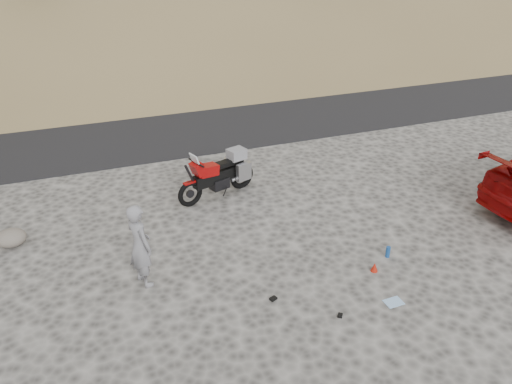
# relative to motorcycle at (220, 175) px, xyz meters

# --- Properties ---
(ground) EXTENTS (140.00, 140.00, 0.00)m
(ground) POSITION_rel_motorcycle_xyz_m (0.00, -2.86, -0.59)
(ground) COLOR #3D3C39
(ground) RESTS_ON ground
(road) EXTENTS (120.00, 7.00, 0.05)m
(road) POSITION_rel_motorcycle_xyz_m (0.00, 6.14, -0.59)
(road) COLOR black
(road) RESTS_ON ground
(motorcycle) EXTENTS (2.25, 1.10, 1.38)m
(motorcycle) POSITION_rel_motorcycle_xyz_m (0.00, 0.00, 0.00)
(motorcycle) COLOR black
(motorcycle) RESTS_ON ground
(man) EXTENTS (0.62, 0.74, 1.74)m
(man) POSITION_rel_motorcycle_xyz_m (-2.48, -2.95, -0.59)
(man) COLOR gray
(man) RESTS_ON ground
(small_rock) EXTENTS (0.71, 0.66, 0.38)m
(small_rock) POSITION_rel_motorcycle_xyz_m (-4.98, -0.63, -0.40)
(small_rock) COLOR #57534B
(small_rock) RESTS_ON ground
(gear_bottle) EXTENTS (0.12, 0.12, 0.25)m
(gear_bottle) POSITION_rel_motorcycle_xyz_m (2.50, -3.91, -0.47)
(gear_bottle) COLOR navy
(gear_bottle) RESTS_ON ground
(gear_funnel) EXTENTS (0.17, 0.17, 0.19)m
(gear_funnel) POSITION_rel_motorcycle_xyz_m (1.96, -4.24, -0.49)
(gear_funnel) COLOR #AE1A0B
(gear_funnel) RESTS_ON ground
(gear_glove_a) EXTENTS (0.16, 0.14, 0.04)m
(gear_glove_a) POSITION_rel_motorcycle_xyz_m (-0.30, -4.33, -0.57)
(gear_glove_a) COLOR black
(gear_glove_a) RESTS_ON ground
(gear_glove_b) EXTENTS (0.13, 0.14, 0.04)m
(gear_glove_b) POSITION_rel_motorcycle_xyz_m (0.66, -5.18, -0.57)
(gear_glove_b) COLOR black
(gear_glove_b) RESTS_ON ground
(gear_blue_cloth) EXTENTS (0.35, 0.26, 0.01)m
(gear_blue_cloth) POSITION_rel_motorcycle_xyz_m (1.77, -5.20, -0.58)
(gear_blue_cloth) COLOR #98C1EB
(gear_blue_cloth) RESTS_ON ground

